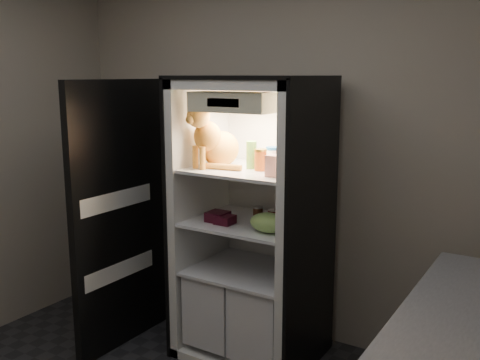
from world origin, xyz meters
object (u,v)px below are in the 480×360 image
object	(u,v)px
cream_carton	(273,166)
salsa_jar	(261,160)
berry_box_left	(218,217)
grape_bag	(269,223)
parmesan_shaker	(251,155)
soda_can_c	(273,220)
pepper_jar	(292,154)
mayo_tub	(273,157)
condiment_jar	(258,213)
soda_can_a	(281,214)
refrigerator	(254,240)
tabby_cat	(214,141)
soda_can_b	(287,215)
berry_box_right	(225,220)

from	to	relation	value
cream_carton	salsa_jar	bearing A→B (deg)	140.90
salsa_jar	berry_box_left	bearing A→B (deg)	-163.27
salsa_jar	grape_bag	world-z (taller)	salsa_jar
parmesan_shaker	salsa_jar	size ratio (longest dim) A/B	1.29
soda_can_c	berry_box_left	size ratio (longest dim) A/B	0.96
salsa_jar	grape_bag	size ratio (longest dim) A/B	0.57
pepper_jar	berry_box_left	distance (m)	0.64
soda_can_c	cream_carton	bearing A→B (deg)	-64.42
cream_carton	mayo_tub	bearing A→B (deg)	118.87
condiment_jar	grape_bag	bearing A→B (deg)	-46.61
soda_can_a	berry_box_left	world-z (taller)	soda_can_a
parmesan_shaker	refrigerator	bearing A→B (deg)	103.10
grape_bag	refrigerator	bearing A→B (deg)	137.00
parmesan_shaker	cream_carton	size ratio (longest dim) A/B	1.38
soda_can_a	soda_can_c	xyz separation A→B (m)	(0.02, -0.14, 0.00)
soda_can_c	berry_box_left	xyz separation A→B (m)	(-0.39, -0.03, -0.03)
tabby_cat	condiment_jar	world-z (taller)	tabby_cat
parmesan_shaker	soda_can_c	xyz separation A→B (m)	(0.21, -0.08, -0.38)
soda_can_a	cream_carton	bearing A→B (deg)	-75.13
cream_carton	pepper_jar	bearing A→B (deg)	84.36
salsa_jar	soda_can_a	bearing A→B (deg)	41.91
parmesan_shaker	soda_can_b	size ratio (longest dim) A/B	1.34
condiment_jar	refrigerator	bearing A→B (deg)	166.83
mayo_tub	cream_carton	distance (m)	0.35
soda_can_b	soda_can_c	xyz separation A→B (m)	(-0.03, -0.13, -0.00)
soda_can_b	grape_bag	distance (m)	0.20
soda_can_a	condiment_jar	world-z (taller)	soda_can_a
mayo_tub	cream_carton	bearing A→B (deg)	-61.13
parmesan_shaker	pepper_jar	bearing A→B (deg)	10.06
soda_can_a	refrigerator	bearing A→B (deg)	179.59
refrigerator	mayo_tub	world-z (taller)	refrigerator
salsa_jar	condiment_jar	distance (m)	0.39
tabby_cat	soda_can_b	xyz separation A→B (m)	(0.48, 0.12, -0.45)
pepper_jar	parmesan_shaker	bearing A→B (deg)	-169.94
salsa_jar	condiment_jar	size ratio (longest dim) A/B	1.48
salsa_jar	pepper_jar	distance (m)	0.20
tabby_cat	condiment_jar	bearing A→B (deg)	39.83
soda_can_a	grape_bag	size ratio (longest dim) A/B	0.51
refrigerator	tabby_cat	world-z (taller)	refrigerator
refrigerator	grape_bag	size ratio (longest dim) A/B	7.86
soda_can_c	parmesan_shaker	bearing A→B (deg)	158.06
tabby_cat	berry_box_right	world-z (taller)	tabby_cat
salsa_jar	berry_box_right	bearing A→B (deg)	-151.34
refrigerator	berry_box_left	bearing A→B (deg)	-134.63
cream_carton	grape_bag	size ratio (longest dim) A/B	0.53
pepper_jar	soda_can_a	distance (m)	0.41
parmesan_shaker	soda_can_c	world-z (taller)	parmesan_shaker
salsa_jar	parmesan_shaker	bearing A→B (deg)	159.27
mayo_tub	condiment_jar	xyz separation A→B (m)	(-0.06, -0.09, -0.37)
tabby_cat	condiment_jar	distance (m)	0.55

